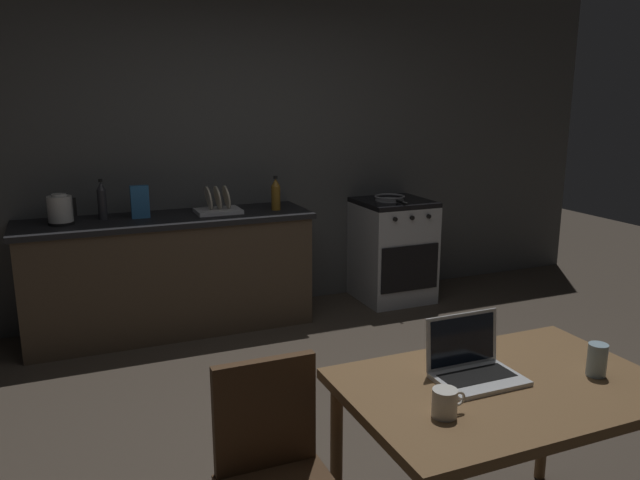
{
  "coord_description": "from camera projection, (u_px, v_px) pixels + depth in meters",
  "views": [
    {
      "loc": [
        -1.35,
        -2.66,
        1.79
      ],
      "look_at": [
        0.15,
        0.9,
        0.88
      ],
      "focal_mm": 35.02,
      "sensor_mm": 36.0,
      "label": 1
    }
  ],
  "objects": [
    {
      "name": "laptop",
      "position": [
        473.0,
        366.0,
        2.35
      ],
      "size": [
        0.32,
        0.24,
        0.23
      ],
      "rotation": [
        0.0,
        0.0,
        0.03
      ],
      "color": "silver",
      "rests_on": "dining_table"
    },
    {
      "name": "back_wall",
      "position": [
        269.0,
        145.0,
        5.21
      ],
      "size": [
        6.4,
        0.1,
        2.73
      ],
      "primitive_type": "cube",
      "color": "#4F5050",
      "rests_on": "ground_plane"
    },
    {
      "name": "coffee_mug",
      "position": [
        445.0,
        403.0,
        2.07
      ],
      "size": [
        0.12,
        0.09,
        0.1
      ],
      "color": "silver",
      "rests_on": "dining_table"
    },
    {
      "name": "kitchen_counter",
      "position": [
        170.0,
        274.0,
        4.76
      ],
      "size": [
        2.16,
        0.64,
        0.89
      ],
      "color": "#4C3D2D",
      "rests_on": "ground_plane"
    },
    {
      "name": "electric_kettle",
      "position": [
        60.0,
        210.0,
        4.36
      ],
      "size": [
        0.2,
        0.17,
        0.22
      ],
      "color": "black",
      "rests_on": "kitchen_counter"
    },
    {
      "name": "frying_pan",
      "position": [
        390.0,
        198.0,
        5.34
      ],
      "size": [
        0.26,
        0.43,
        0.05
      ],
      "color": "gray",
      "rests_on": "stove_oven"
    },
    {
      "name": "dining_table",
      "position": [
        503.0,
        403.0,
        2.34
      ],
      "size": [
        1.19,
        0.78,
        0.74
      ],
      "color": "brown",
      "rests_on": "ground_plane"
    },
    {
      "name": "drinking_glass",
      "position": [
        597.0,
        360.0,
        2.37
      ],
      "size": [
        0.07,
        0.07,
        0.13
      ],
      "color": "#99B7C6",
      "rests_on": "dining_table"
    },
    {
      "name": "bottle_b",
      "position": [
        102.0,
        200.0,
        4.53
      ],
      "size": [
        0.06,
        0.06,
        0.3
      ],
      "color": "#2D2D33",
      "rests_on": "kitchen_counter"
    },
    {
      "name": "chair",
      "position": [
        275.0,
        470.0,
        2.19
      ],
      "size": [
        0.4,
        0.4,
        0.87
      ],
      "rotation": [
        0.0,
        0.0,
        -0.34
      ],
      "color": "#4C331E",
      "rests_on": "ground_plane"
    },
    {
      "name": "dish_rack",
      "position": [
        218.0,
        207.0,
        4.79
      ],
      "size": [
        0.34,
        0.26,
        0.21
      ],
      "color": "silver",
      "rests_on": "kitchen_counter"
    },
    {
      "name": "stove_oven",
      "position": [
        392.0,
        250.0,
        5.49
      ],
      "size": [
        0.6,
        0.62,
        0.89
      ],
      "color": "#B7BABF",
      "rests_on": "ground_plane"
    },
    {
      "name": "bottle",
      "position": [
        276.0,
        194.0,
        4.9
      ],
      "size": [
        0.07,
        0.07,
        0.27
      ],
      "color": "#8C601E",
      "rests_on": "kitchen_counter"
    },
    {
      "name": "cereal_box",
      "position": [
        140.0,
        202.0,
        4.58
      ],
      "size": [
        0.13,
        0.05,
        0.24
      ],
      "color": "#3372B2",
      "rests_on": "kitchen_counter"
    },
    {
      "name": "ground_plane",
      "position": [
        360.0,
        439.0,
        3.31
      ],
      "size": [
        12.0,
        12.0,
        0.0
      ],
      "primitive_type": "plane",
      "color": "#473D33"
    }
  ]
}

